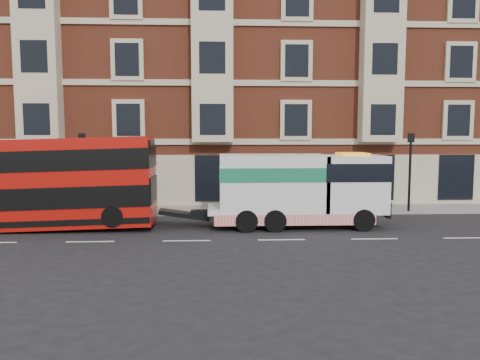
# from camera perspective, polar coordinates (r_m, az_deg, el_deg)

# --- Properties ---
(ground) EXTENTS (120.00, 120.00, 0.00)m
(ground) POSITION_cam_1_polar(r_m,az_deg,el_deg) (19.89, -6.52, -7.38)
(ground) COLOR black
(ground) RESTS_ON ground
(sidewalk) EXTENTS (90.00, 3.00, 0.15)m
(sidewalk) POSITION_cam_1_polar(r_m,az_deg,el_deg) (27.23, -5.42, -3.67)
(sidewalk) COLOR slate
(sidewalk) RESTS_ON ground
(victorian_terrace) EXTENTS (45.00, 12.00, 20.40)m
(victorian_terrace) POSITION_cam_1_polar(r_m,az_deg,el_deg) (34.80, -4.08, 14.89)
(victorian_terrace) COLOR brown
(victorian_terrace) RESTS_ON ground
(lamp_post_west) EXTENTS (0.35, 0.15, 4.35)m
(lamp_post_west) POSITION_cam_1_polar(r_m,az_deg,el_deg) (26.65, -18.61, 1.49)
(lamp_post_west) COLOR black
(lamp_post_west) RESTS_ON sidewalk
(lamp_post_east) EXTENTS (0.35, 0.15, 4.35)m
(lamp_post_east) POSITION_cam_1_polar(r_m,az_deg,el_deg) (27.70, 20.02, 1.59)
(lamp_post_east) COLOR black
(lamp_post_east) RESTS_ON sidewalk
(double_decker_bus) EXTENTS (10.47, 2.40, 4.24)m
(double_decker_bus) POSITION_cam_1_polar(r_m,az_deg,el_deg) (23.67, -23.17, -0.21)
(double_decker_bus) COLOR #A60F09
(double_decker_bus) RESTS_ON ground
(tow_truck) EXTENTS (8.38, 2.48, 3.49)m
(tow_truck) POSITION_cam_1_polar(r_m,az_deg,el_deg) (22.49, 6.97, -1.08)
(tow_truck) COLOR silver
(tow_truck) RESTS_ON ground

